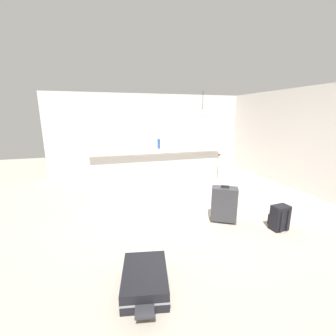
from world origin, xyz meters
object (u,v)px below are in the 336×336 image
bottle_white (99,145)px  bottle_blue (159,144)px  suitcase_flat_black (145,279)px  backpack_black (279,218)px  dining_chair_near_partition (204,164)px  dining_table (197,156)px  bottle_clear (212,141)px  pendant_lamp (202,112)px  grocery_bag (179,144)px  suitcase_upright_charcoal (224,204)px

bottle_white → bottle_blue: (1.25, 0.09, -0.04)m
bottle_blue → suitcase_flat_black: 2.97m
suitcase_flat_black → backpack_black: (2.37, 0.65, 0.09)m
bottle_white → backpack_black: 3.54m
bottle_blue → dining_chair_near_partition: 1.80m
dining_table → dining_chair_near_partition: bearing=-95.5°
backpack_black → bottle_clear: bearing=99.7°
bottle_white → suitcase_flat_black: bearing=-80.5°
bottle_white → dining_chair_near_partition: size_ratio=0.30×
dining_table → pendant_lamp: (0.08, -0.06, 1.28)m
grocery_bag → dining_chair_near_partition: grocery_bag is taller
bottle_clear → dining_table: size_ratio=0.24×
bottle_white → bottle_blue: bottle_white is taller
grocery_bag → pendant_lamp: (1.17, 1.39, 0.68)m
bottle_clear → bottle_white: bearing=179.5°
bottle_blue → bottle_white: bearing=-175.9°
pendant_lamp → backpack_black: (-0.06, -3.25, -1.72)m
suitcase_flat_black → dining_chair_near_partition: bearing=56.0°
bottle_blue → backpack_black: 2.71m
dining_chair_near_partition → backpack_black: bearing=-88.3°
bottle_clear → suitcase_flat_black: (-2.05, -2.52, -1.15)m
bottle_blue → bottle_clear: size_ratio=0.78×
pendant_lamp → dining_table: bearing=142.0°
grocery_bag → dining_chair_near_partition: size_ratio=0.28×
grocery_bag → bottle_blue: bearing=165.6°
pendant_lamp → suitcase_upright_charcoal: bearing=-106.2°
bottle_blue → bottle_clear: (1.23, -0.11, 0.03)m
grocery_bag → backpack_black: bearing=-59.3°
pendant_lamp → suitcase_flat_black: bearing=-121.9°
suitcase_upright_charcoal → bottle_blue: bearing=118.9°
bottle_white → dining_table: bottle_white is taller
bottle_white → bottle_clear: 2.48m
bottle_blue → suitcase_flat_black: bearing=-107.4°
grocery_bag → suitcase_flat_black: bearing=-116.6°
bottle_clear → backpack_black: (0.32, -1.87, -1.06)m
dining_chair_near_partition → suitcase_flat_black: (-2.29, -3.39, -0.41)m
bottle_white → dining_table: 3.18m
pendant_lamp → suitcase_flat_black: size_ratio=0.79×
backpack_black → suitcase_upright_charcoal: 0.91m
bottle_blue → dining_chair_near_partition: bearing=27.5°
grocery_bag → dining_table: (1.08, 1.45, -0.59)m
bottle_white → backpack_black: bottle_white is taller
bottle_blue → pendant_lamp: size_ratio=0.30×
bottle_blue → pendant_lamp: (1.60, 1.27, 0.69)m
dining_chair_near_partition → backpack_black: (0.08, -2.74, -0.31)m
backpack_black → suitcase_upright_charcoal: bearing=145.3°
dining_chair_near_partition → dining_table: bearing=84.5°
grocery_bag → suitcase_upright_charcoal: 1.67m
bottle_white → grocery_bag: 1.68m
grocery_bag → backpack_black: size_ratio=0.62×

